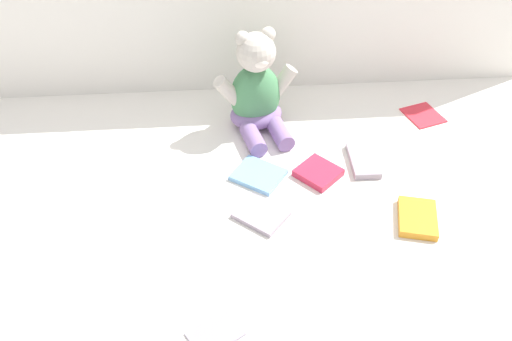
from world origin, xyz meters
TOP-DOWN VIEW (x-y plane):
  - ground_plane at (0.00, 0.00)m, footprint 3.20×3.20m
  - teddy_bear at (0.03, 0.21)m, footprint 0.23×0.23m
  - book_case_0 at (0.51, 0.21)m, footprint 0.12×0.13m
  - book_case_1 at (0.17, -0.02)m, footprint 0.13×0.13m
  - book_case_2 at (0.37, -0.19)m, footprint 0.11×0.13m
  - book_case_3 at (0.29, 0.02)m, footprint 0.07×0.13m
  - book_case_4 at (0.02, -0.15)m, footprint 0.14×0.14m
  - book_case_5 at (-0.09, -0.45)m, footprint 0.12×0.11m
  - book_case_6 at (0.02, -0.01)m, footprint 0.15×0.15m

SIDE VIEW (x-z plane):
  - ground_plane at x=0.00m, z-range 0.00..0.00m
  - book_case_0 at x=0.51m, z-range 0.00..0.01m
  - book_case_5 at x=-0.09m, z-range 0.00..0.01m
  - book_case_4 at x=0.02m, z-range 0.00..0.01m
  - book_case_6 at x=0.02m, z-range 0.00..0.01m
  - book_case_3 at x=0.29m, z-range 0.00..0.02m
  - book_case_1 at x=0.17m, z-range 0.00..0.02m
  - book_case_2 at x=0.37m, z-range 0.00..0.02m
  - teddy_bear at x=0.03m, z-range -0.04..0.25m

